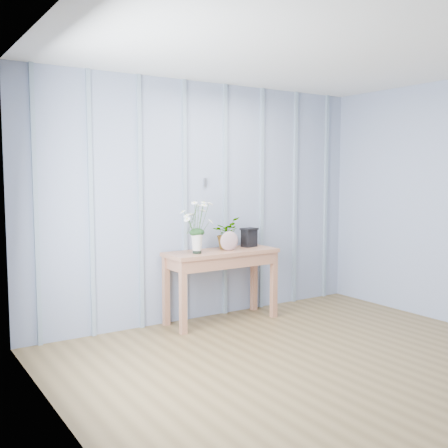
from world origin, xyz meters
TOP-DOWN VIEW (x-y plane):
  - ground at (0.00, 0.00)m, footprint 4.50×4.50m
  - room_shell at (-0.00, 0.92)m, footprint 4.00×4.50m
  - sideboard at (0.05, 1.99)m, footprint 1.20×0.45m
  - daisy_vase at (-0.27, 1.95)m, footprint 0.39×0.30m
  - spider_plant at (0.16, 2.08)m, footprint 0.40×0.39m
  - felt_disc_vessel at (0.10, 1.93)m, footprint 0.21×0.09m
  - carved_box at (0.45, 2.06)m, footprint 0.19×0.16m

SIDE VIEW (x-z plane):
  - ground at x=0.00m, z-range 0.00..0.00m
  - sideboard at x=0.05m, z-range 0.26..1.01m
  - felt_disc_vessel at x=0.10m, z-range 0.75..0.95m
  - carved_box at x=0.45m, z-range 0.75..0.96m
  - spider_plant at x=0.16m, z-range 0.75..1.08m
  - daisy_vase at x=-0.27m, z-range 0.82..1.37m
  - room_shell at x=0.00m, z-range 0.74..3.24m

